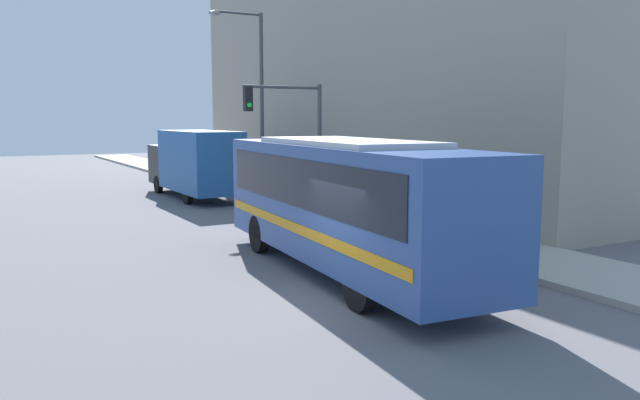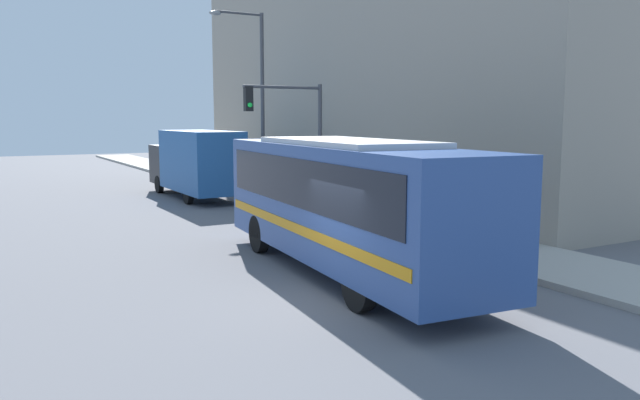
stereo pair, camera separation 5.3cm
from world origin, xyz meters
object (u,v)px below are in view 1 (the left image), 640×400
parking_meter (339,196)px  street_lamp (256,91)px  pedestrian_near_corner (312,183)px  traffic_light_pole (293,125)px  city_bus (345,196)px  delivery_truck (194,162)px  fire_hydrant (444,234)px

parking_meter → street_lamp: size_ratio=0.14×
pedestrian_near_corner → street_lamp: bearing=109.1°
traffic_light_pole → pedestrian_near_corner: size_ratio=2.91×
city_bus → street_lamp: bearing=79.7°
delivery_truck → pedestrian_near_corner: bearing=-58.0°
pedestrian_near_corner → traffic_light_pole: bearing=-132.5°
traffic_light_pole → fire_hydrant: bearing=-82.4°
city_bus → parking_meter: size_ratio=8.76×
fire_hydrant → traffic_light_pole: bearing=97.6°
delivery_truck → parking_meter: (2.36, -9.58, -0.77)m
delivery_truck → fire_hydrant: (2.36, -15.41, -1.25)m
city_bus → delivery_truck: 16.30m
street_lamp → parking_meter: bearing=-89.6°
street_lamp → pedestrian_near_corner: (1.15, -3.32, -4.07)m
delivery_truck → traffic_light_pole: bearing=-80.2°
city_bus → delivery_truck: (1.54, 16.23, -0.17)m
traffic_light_pole → parking_meter: bearing=-60.0°
fire_hydrant → traffic_light_pole: (-1.01, 7.58, 3.09)m
delivery_truck → fire_hydrant: size_ratio=11.73×
delivery_truck → street_lamp: bearing=-43.8°
fire_hydrant → street_lamp: bearing=90.2°
street_lamp → traffic_light_pole: bearing=-99.7°
fire_hydrant → parking_meter: size_ratio=0.58×
city_bus → traffic_light_pole: traffic_light_pole is taller
delivery_truck → traffic_light_pole: traffic_light_pole is taller
traffic_light_pole → street_lamp: street_lamp is taller
traffic_light_pole → street_lamp: size_ratio=0.59×
traffic_light_pole → street_lamp: (0.96, 5.62, 1.50)m
delivery_truck → parking_meter: size_ratio=6.81×
city_bus → pedestrian_near_corner: size_ratio=6.20×
city_bus → traffic_light_pole: bearing=76.0°
city_bus → parking_meter: 7.77m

